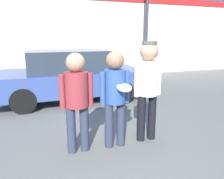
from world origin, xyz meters
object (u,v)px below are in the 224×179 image
Objects in this scene: person_left at (77,95)px; parked_car_near at (70,75)px; person_right at (148,82)px; person_middle_with_frisbee at (115,92)px.

parked_car_near is at bearing 83.28° from person_left.
person_right is (1.29, 0.02, 0.13)m from person_left.
person_left is at bearing -96.72° from parked_car_near.
parked_car_near is at bearing 105.86° from person_right.
person_middle_with_frisbee reaches higher than person_left.
person_middle_with_frisbee is at bearing -85.32° from parked_car_near.
parked_car_near is (-0.91, 3.21, -0.36)m from person_right.
person_left reaches higher than parked_car_near.
person_right reaches higher than parked_car_near.
person_right is at bearing 0.73° from person_left.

